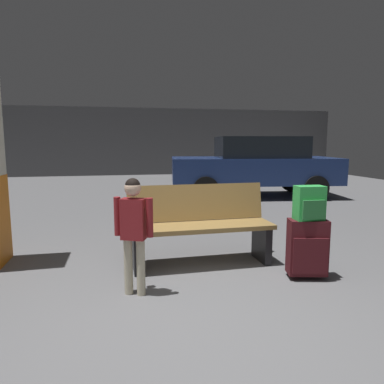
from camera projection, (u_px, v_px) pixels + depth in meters
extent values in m
cube|color=slate|center=(152.00, 221.00, 6.42)|extent=(18.00, 18.00, 0.10)
cube|color=#565658|center=(132.00, 142.00, 14.81)|extent=(18.00, 0.12, 2.80)
cube|color=#9E7A42|center=(202.00, 227.00, 3.91)|extent=(1.61, 0.48, 0.05)
cube|color=#9E7A42|center=(196.00, 202.00, 4.12)|extent=(1.60, 0.15, 0.42)
cube|color=black|center=(137.00, 252.00, 3.78)|extent=(0.09, 0.40, 0.41)
cube|color=black|center=(262.00, 243.00, 4.10)|extent=(0.09, 0.40, 0.41)
cube|color=#471419|center=(307.00, 247.00, 3.55)|extent=(0.41, 0.28, 0.56)
cube|color=#471419|center=(310.00, 256.00, 3.45)|extent=(0.34, 0.10, 0.36)
cube|color=#A5A5AA|center=(306.00, 219.00, 3.59)|extent=(0.14, 0.05, 0.02)
cylinder|color=black|center=(288.00, 272.00, 3.68)|extent=(0.03, 0.05, 0.04)
cylinder|color=black|center=(319.00, 273.00, 3.67)|extent=(0.03, 0.05, 0.04)
cube|color=green|center=(309.00, 203.00, 3.49)|extent=(0.29, 0.17, 0.34)
cube|color=#2B773A|center=(314.00, 210.00, 3.40)|extent=(0.23, 0.04, 0.19)
cylinder|color=black|center=(310.00, 187.00, 3.47)|extent=(0.06, 0.03, 0.02)
cylinder|color=beige|center=(141.00, 267.00, 3.16)|extent=(0.08, 0.08, 0.52)
cylinder|color=beige|center=(128.00, 266.00, 3.18)|extent=(0.08, 0.08, 0.52)
cube|color=maroon|center=(133.00, 219.00, 3.11)|extent=(0.24, 0.20, 0.36)
cylinder|color=maroon|center=(150.00, 218.00, 3.08)|extent=(0.06, 0.06, 0.35)
cylinder|color=maroon|center=(117.00, 216.00, 3.14)|extent=(0.06, 0.06, 0.35)
sphere|color=beige|center=(133.00, 188.00, 3.07)|extent=(0.15, 0.15, 0.15)
sphere|color=black|center=(133.00, 186.00, 3.07)|extent=(0.13, 0.13, 0.13)
cylinder|color=white|center=(130.00, 214.00, 3.23)|extent=(0.06, 0.06, 0.10)
cylinder|color=red|center=(130.00, 206.00, 3.22)|extent=(0.01, 0.01, 0.06)
cube|color=navy|center=(253.00, 170.00, 8.94)|extent=(4.29, 2.22, 0.64)
cube|color=black|center=(260.00, 147.00, 8.87)|extent=(2.28, 1.80, 0.52)
cylinder|color=black|center=(206.00, 189.00, 8.12)|extent=(0.62, 0.28, 0.60)
cylinder|color=black|center=(199.00, 182.00, 9.70)|extent=(0.62, 0.28, 0.60)
cylinder|color=black|center=(315.00, 188.00, 8.30)|extent=(0.62, 0.28, 0.60)
cylinder|color=black|center=(292.00, 181.00, 9.88)|extent=(0.62, 0.28, 0.60)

